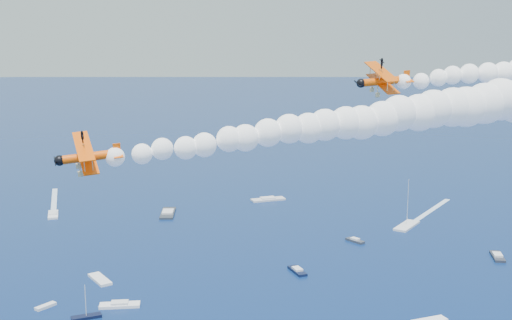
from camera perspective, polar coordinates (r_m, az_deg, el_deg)
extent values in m
cube|color=white|center=(246.60, -17.21, -4.56)|extent=(4.03, 10.82, 0.70)
cube|color=silver|center=(167.19, -17.81, -12.00)|extent=(5.00, 4.57, 0.70)
cube|color=white|center=(228.05, 12.96, -5.59)|extent=(12.91, 12.72, 0.70)
cube|color=#292E37|center=(239.75, -7.66, -4.59)|extent=(7.32, 15.47, 0.70)
cube|color=white|center=(163.41, -11.75, -12.24)|extent=(9.84, 4.09, 0.70)
cube|color=#303540|center=(209.01, 8.60, -6.95)|extent=(4.81, 6.68, 0.70)
cube|color=black|center=(158.89, -14.52, -13.05)|extent=(7.02, 3.33, 0.70)
cube|color=silver|center=(257.00, 1.05, -3.44)|extent=(13.75, 5.87, 0.70)
cube|color=white|center=(180.45, -13.40, -10.04)|extent=(6.49, 10.25, 0.70)
cube|color=#282B36|center=(205.04, 20.23, -7.87)|extent=(6.11, 9.66, 0.70)
cube|color=black|center=(181.86, 3.61, -9.59)|extent=(3.65, 8.10, 0.70)
cube|color=white|center=(270.24, -17.12, -3.29)|extent=(4.28, 38.05, 0.04)
cube|color=white|center=(251.74, 15.02, -4.20)|extent=(28.65, 27.91, 0.04)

